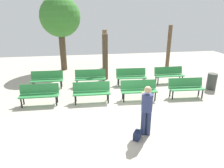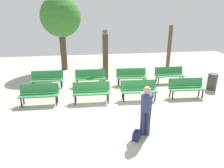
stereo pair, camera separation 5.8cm
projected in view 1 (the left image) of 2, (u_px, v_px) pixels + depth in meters
The scene contains 16 objects.
ground_plane at pixel (121, 117), 7.60m from camera, with size 24.00×24.00×0.00m, color #B2A899.
bench_r0_c0 at pixel (39, 93), 8.50m from camera, with size 1.61×0.51×0.87m.
bench_r0_c1 at pixel (92, 91), 8.75m from camera, with size 1.62×0.54×0.87m.
bench_r0_c2 at pixel (139, 89), 8.99m from camera, with size 1.63×0.58×0.87m.
bench_r0_c3 at pixel (186, 87), 9.26m from camera, with size 1.63×0.57×0.87m.
bench_r1_c0 at pixel (47, 79), 10.38m from camera, with size 1.62×0.53×0.87m.
bench_r1_c1 at pixel (90, 77), 10.63m from camera, with size 1.63×0.58×0.87m.
bench_r1_c2 at pixel (131, 76), 10.86m from camera, with size 1.63×0.58×0.87m.
bench_r1_c3 at pixel (169, 74), 11.17m from camera, with size 1.60×0.49×0.87m.
tree_0 at pixel (169, 48), 13.60m from camera, with size 0.25×0.25×2.94m.
tree_1 at pixel (105, 49), 13.97m from camera, with size 0.31×0.31×2.61m.
tree_2 at pixel (60, 18), 12.77m from camera, with size 2.55×2.55×4.73m.
tree_3 at pixel (105, 57), 11.51m from camera, with size 0.32×0.32×2.59m.
visitor_with_backpack at pixel (147, 108), 6.25m from camera, with size 0.41×0.57×1.65m.
handbag at pixel (137, 135), 6.25m from camera, with size 0.32×0.37×0.29m.
trash_bin at pixel (212, 81), 10.23m from camera, with size 0.46×0.46×0.82m, color #383D38.
Camera 1 is at (-1.40, -6.60, 3.72)m, focal length 32.45 mm.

